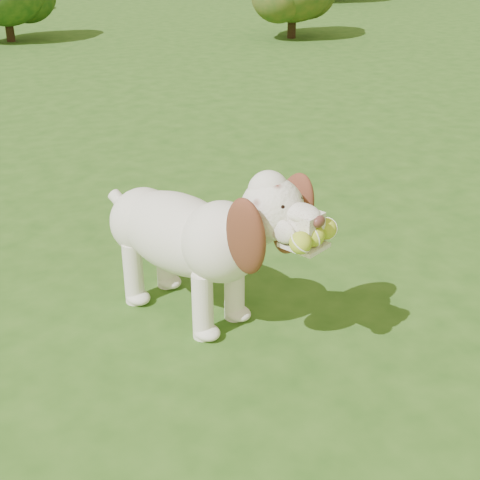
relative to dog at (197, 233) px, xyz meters
name	(u,v)px	position (x,y,z in m)	size (l,w,h in m)	color
ground	(105,332)	(-0.47, 0.08, -0.47)	(80.00, 80.00, 0.00)	#264E16
dog	(197,233)	(0.00, 0.00, 0.00)	(0.80, 1.32, 0.89)	white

